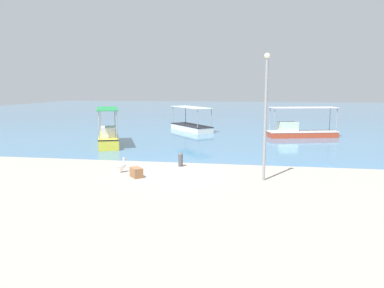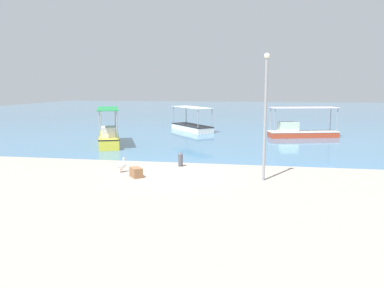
% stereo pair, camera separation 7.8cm
% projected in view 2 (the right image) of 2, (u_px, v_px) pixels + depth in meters
% --- Properties ---
extents(ground, '(120.00, 120.00, 0.00)m').
position_uv_depth(ground, '(174.00, 174.00, 20.06)').
color(ground, '#A1968A').
extents(harbor_water, '(110.00, 90.00, 0.00)m').
position_uv_depth(harbor_water, '(232.00, 112.00, 66.81)').
color(harbor_water, teal).
rests_on(harbor_water, ground).
extents(fishing_boat_outer, '(5.19, 5.87, 2.49)m').
position_uv_depth(fishing_boat_outer, '(192.00, 126.00, 39.22)').
color(fishing_boat_outer, white).
rests_on(fishing_boat_outer, harbor_water).
extents(fishing_boat_near_left, '(6.55, 3.22, 2.74)m').
position_uv_depth(fishing_boat_near_left, '(300.00, 131.00, 34.39)').
color(fishing_boat_near_left, '#C14327').
rests_on(fishing_boat_near_left, harbor_water).
extents(fishing_boat_far_right, '(3.67, 6.09, 2.93)m').
position_uv_depth(fishing_boat_far_right, '(109.00, 137.00, 29.67)').
color(fishing_boat_far_right, gold).
rests_on(fishing_boat_far_right, harbor_water).
extents(pelican, '(0.52, 0.74, 0.80)m').
position_uv_depth(pelican, '(122.00, 165.00, 20.43)').
color(pelican, '#E0997A').
rests_on(pelican, ground).
extents(lamp_post, '(0.28, 0.28, 6.24)m').
position_uv_depth(lamp_post, '(265.00, 111.00, 18.21)').
color(lamp_post, gray).
rests_on(lamp_post, ground).
extents(mooring_bollard, '(0.28, 0.28, 0.82)m').
position_uv_depth(mooring_bollard, '(180.00, 159.00, 21.92)').
color(mooring_bollard, '#47474C').
rests_on(mooring_bollard, ground).
extents(cargo_crate, '(0.84, 0.89, 0.50)m').
position_uv_depth(cargo_crate, '(136.00, 172.00, 19.34)').
color(cargo_crate, '#8D603F').
rests_on(cargo_crate, ground).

